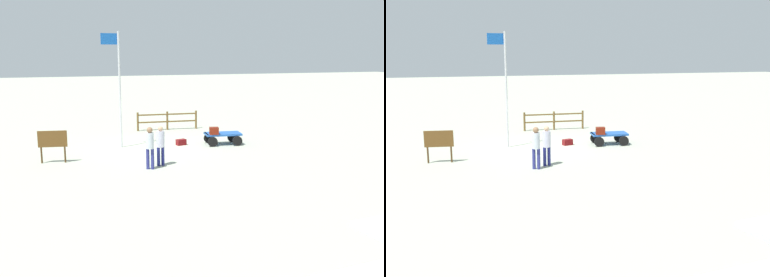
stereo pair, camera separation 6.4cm
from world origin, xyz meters
TOP-DOWN VIEW (x-y plane):
  - ground_plane at (0.00, 0.00)m, footprint 120.00×120.00m
  - luggage_cart at (-3.74, 0.47)m, footprint 1.93×1.25m
  - suitcase_navy at (-3.19, 0.73)m, footprint 0.52×0.43m
  - suitcase_maroon at (-1.62, 0.05)m, footprint 0.56×0.43m
  - worker_lead at (0.26, 3.88)m, footprint 0.41×0.41m
  - worker_trailing at (0.79, 4.31)m, footprint 0.43×0.43m
  - flagpole at (1.50, -0.23)m, footprint 0.91×0.20m
  - signboard at (4.68, 2.13)m, footprint 1.24×0.21m
  - wooden_fence at (-1.92, -4.50)m, footprint 3.74×0.26m

SIDE VIEW (x-z plane):
  - ground_plane at x=0.00m, z-range 0.00..0.00m
  - suitcase_maroon at x=-1.62m, z-range 0.00..0.30m
  - luggage_cart at x=-3.74m, z-range 0.13..0.74m
  - wooden_fence at x=-1.92m, z-range 0.08..1.21m
  - suitcase_navy at x=-3.19m, z-range 0.61..0.98m
  - signboard at x=4.68m, z-range 0.25..1.68m
  - worker_lead at x=0.26m, z-range 0.15..1.86m
  - worker_trailing at x=0.79m, z-range 0.15..1.93m
  - flagpole at x=1.50m, z-range 0.46..6.20m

